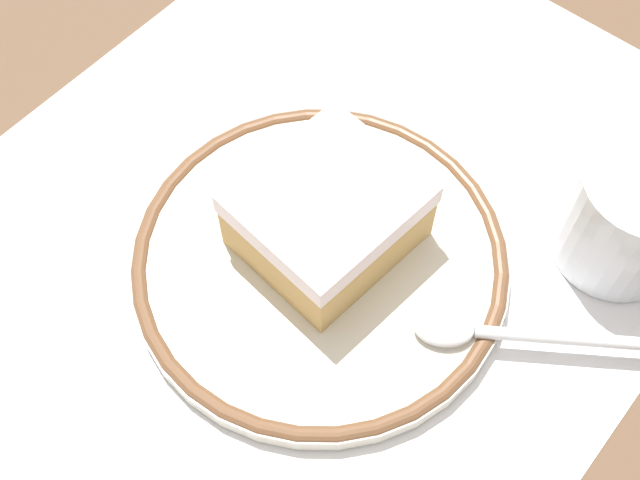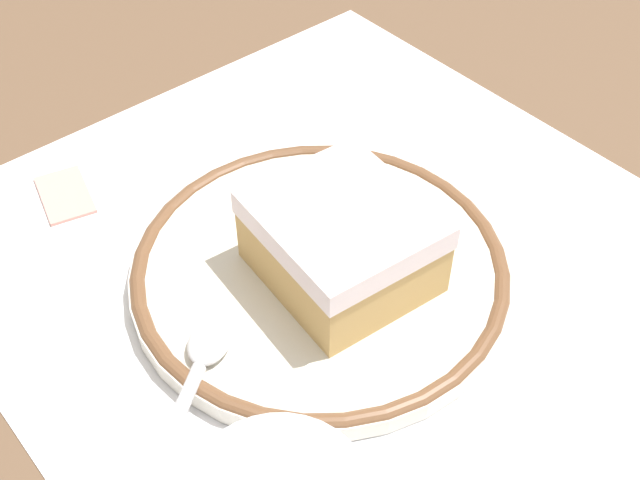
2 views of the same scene
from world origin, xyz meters
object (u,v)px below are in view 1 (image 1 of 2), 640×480
plate (320,261)px  cake_slice (328,215)px  spoon (501,333)px  cup (628,220)px

plate → cake_slice: cake_slice is taller
plate → spoon: (-0.03, 0.11, 0.01)m
spoon → cup: size_ratio=1.67×
cake_slice → spoon: 0.12m
cake_slice → cup: cup is taller
plate → spoon: spoon is taller
plate → cup: bearing=134.4°
cake_slice → spoon: size_ratio=0.82×
plate → cup: (-0.12, 0.13, 0.02)m
cake_slice → cup: size_ratio=1.36×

